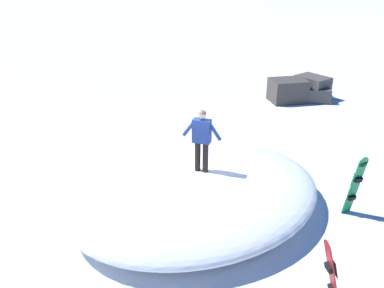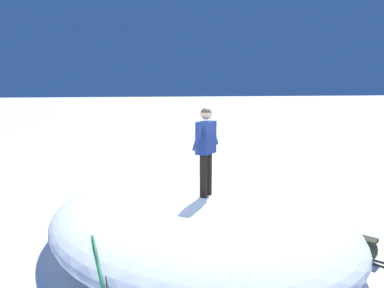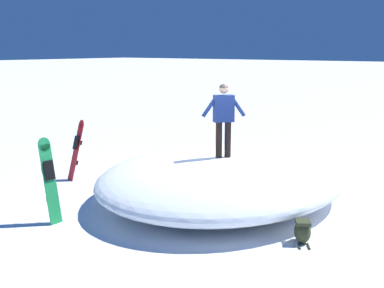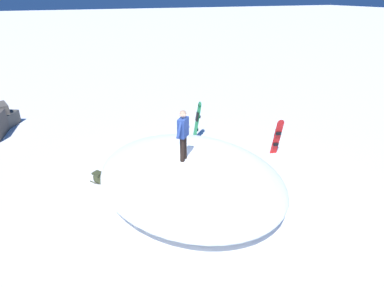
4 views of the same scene
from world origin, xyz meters
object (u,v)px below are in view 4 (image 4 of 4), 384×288
object	(u,v)px
snowboarder_standing	(183,132)
snowboard_primary_upright	(277,137)
snowboard_secondary_upright	(197,121)
backpack_near	(98,178)

from	to	relation	value
snowboarder_standing	snowboard_primary_upright	xyz separation A→B (m)	(4.02, 0.70, -1.10)
snowboard_secondary_upright	backpack_near	bearing A→B (deg)	-155.79
snowboarder_standing	snowboard_primary_upright	world-z (taller)	snowboarder_standing
snowboarder_standing	snowboard_secondary_upright	xyz separation A→B (m)	(1.86, 3.21, -1.03)
snowboard_primary_upright	backpack_near	xyz separation A→B (m)	(-6.51, 0.55, -0.58)
snowboard_primary_upright	snowboard_secondary_upright	xyz separation A→B (m)	(-2.16, 2.51, 0.07)
snowboard_secondary_upright	backpack_near	size ratio (longest dim) A/B	2.96
backpack_near	snowboard_primary_upright	bearing A→B (deg)	-4.82
snowboard_primary_upright	snowboard_secondary_upright	size ratio (longest dim) A/B	0.92
snowboarder_standing	snowboard_primary_upright	distance (m)	4.23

